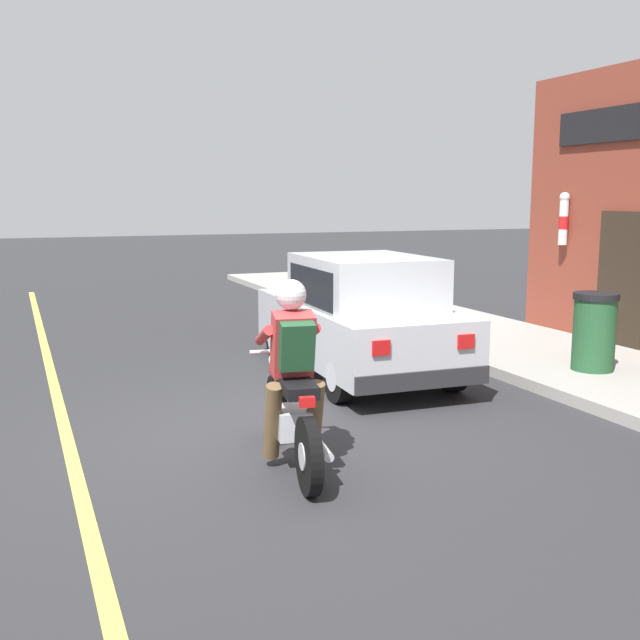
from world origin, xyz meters
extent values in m
plane|color=#2B2B2D|center=(0.00, 0.00, 0.00)|extent=(80.00, 80.00, 0.00)
cube|color=#9E9B93|center=(4.76, 3.00, 0.07)|extent=(2.60, 22.00, 0.14)
cube|color=#D1C64C|center=(-1.80, 3.00, 0.00)|extent=(0.12, 19.80, 0.01)
cube|color=#2D2319|center=(6.04, 1.76, 1.05)|extent=(0.04, 0.90, 2.10)
cylinder|color=white|center=(5.96, 2.97, 1.90)|extent=(0.14, 0.14, 0.70)
cylinder|color=red|center=(5.96, 2.97, 1.90)|extent=(0.15, 0.15, 0.20)
sphere|color=silver|center=(5.96, 2.97, 2.30)|extent=(0.16, 0.16, 0.16)
cylinder|color=black|center=(0.07, -0.07, 0.31)|extent=(0.19, 0.63, 0.62)
cylinder|color=silver|center=(0.07, -0.07, 0.31)|extent=(0.15, 0.23, 0.22)
cylinder|color=black|center=(-0.15, -1.45, 0.31)|extent=(0.19, 0.63, 0.62)
cylinder|color=silver|center=(-0.15, -1.45, 0.31)|extent=(0.15, 0.23, 0.22)
cube|color=silver|center=(-0.05, -0.81, 0.39)|extent=(0.34, 0.44, 0.24)
ellipsoid|color=#B21919|center=(-0.01, -0.56, 0.80)|extent=(0.38, 0.56, 0.24)
cube|color=black|center=(-0.08, -1.04, 0.76)|extent=(0.34, 0.59, 0.10)
cylinder|color=silver|center=(0.05, -0.17, 0.62)|extent=(0.12, 0.33, 0.68)
cylinder|color=silver|center=(0.03, -0.29, 0.91)|extent=(0.56, 0.13, 0.04)
sphere|color=silver|center=(0.06, -0.12, 0.79)|extent=(0.16, 0.16, 0.16)
cylinder|color=silver|center=(0.05, -1.23, 0.29)|extent=(0.16, 0.56, 0.08)
cube|color=red|center=(-0.14, -1.40, 0.73)|extent=(0.13, 0.08, 0.08)
cylinder|color=brown|center=(-0.24, -0.85, 0.43)|extent=(0.19, 0.37, 0.71)
cylinder|color=brown|center=(0.12, -0.91, 0.43)|extent=(0.19, 0.37, 0.71)
cube|color=#B23333|center=(-0.05, -0.86, 1.08)|extent=(0.39, 0.38, 0.57)
cylinder|color=#B23333|center=(-0.22, -0.59, 1.12)|extent=(0.17, 0.53, 0.26)
cylinder|color=#B23333|center=(0.18, -0.65, 1.12)|extent=(0.17, 0.53, 0.26)
sphere|color=silver|center=(-0.05, -0.80, 1.49)|extent=(0.26, 0.26, 0.26)
cube|color=#1E4728|center=(-0.08, -1.02, 1.10)|extent=(0.31, 0.28, 0.42)
cylinder|color=black|center=(1.25, 3.29, 0.30)|extent=(0.20, 0.61, 0.60)
cylinder|color=silver|center=(1.25, 3.29, 0.30)|extent=(0.21, 0.34, 0.33)
cylinder|color=black|center=(2.69, 3.23, 0.30)|extent=(0.20, 0.61, 0.60)
cylinder|color=silver|center=(2.69, 3.23, 0.30)|extent=(0.21, 0.34, 0.33)
cylinder|color=black|center=(1.15, 0.90, 0.30)|extent=(0.20, 0.61, 0.60)
cylinder|color=silver|center=(1.15, 0.90, 0.30)|extent=(0.21, 0.34, 0.33)
cylinder|color=black|center=(2.59, 0.84, 0.30)|extent=(0.20, 0.61, 0.60)
cylinder|color=silver|center=(2.59, 0.84, 0.30)|extent=(0.21, 0.34, 0.33)
cube|color=#B7BABF|center=(1.92, 2.06, 0.60)|extent=(1.79, 3.77, 0.70)
cube|color=#B7BABF|center=(1.91, 1.81, 1.24)|extent=(1.52, 1.96, 0.66)
cube|color=black|center=(1.94, 2.68, 1.19)|extent=(1.34, 0.40, 0.51)
cube|color=black|center=(1.18, 1.84, 1.22)|extent=(0.09, 1.52, 0.46)
cube|color=black|center=(2.63, 1.78, 1.22)|extent=(0.09, 1.52, 0.46)
cube|color=silver|center=(1.49, 3.94, 0.72)|extent=(0.24, 0.05, 0.14)
cube|color=red|center=(1.33, 0.23, 0.74)|extent=(0.20, 0.05, 0.16)
cube|color=silver|center=(2.50, 3.90, 0.72)|extent=(0.24, 0.05, 0.14)
cube|color=red|center=(2.35, 0.18, 0.74)|extent=(0.20, 0.05, 0.16)
cube|color=#28282B|center=(1.99, 3.89, 0.35)|extent=(1.61, 0.19, 0.20)
cube|color=#28282B|center=(1.84, 0.24, 0.35)|extent=(1.61, 0.19, 0.20)
cylinder|color=#23512D|center=(4.53, 0.61, 0.59)|extent=(0.52, 0.52, 0.90)
cylinder|color=black|center=(4.53, 0.61, 1.08)|extent=(0.56, 0.56, 0.08)
camera|label=1|loc=(-2.18, -6.62, 2.29)|focal=42.00mm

